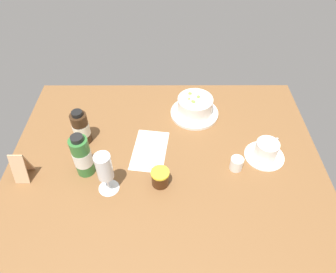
{
  "coord_description": "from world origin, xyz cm",
  "views": [
    {
      "loc": [
        -0.72,
        70.26,
        83.26
      ],
      "look_at": [
        -0.85,
        -3.81,
        6.29
      ],
      "focal_mm": 32.65,
      "sensor_mm": 36.0,
      "label": 1
    }
  ],
  "objects_px": {
    "creamer_jug": "(237,164)",
    "sauce_bottle_green": "(82,156)",
    "jam_jar": "(160,178)",
    "porridge_bowl": "(195,107)",
    "sauce_bottle_brown": "(81,128)",
    "menu_card": "(21,166)",
    "cutlery_setting": "(150,151)",
    "wine_glass": "(104,169)",
    "coffee_cup": "(266,151)"
  },
  "relations": [
    {
      "from": "porridge_bowl",
      "to": "wine_glass",
      "type": "xyz_separation_m",
      "value": [
        0.3,
        0.36,
        0.06
      ]
    },
    {
      "from": "jam_jar",
      "to": "porridge_bowl",
      "type": "bearing_deg",
      "value": -111.38
    },
    {
      "from": "cutlery_setting",
      "to": "sauce_bottle_brown",
      "type": "bearing_deg",
      "value": -12.66
    },
    {
      "from": "wine_glass",
      "to": "porridge_bowl",
      "type": "bearing_deg",
      "value": -129.83
    },
    {
      "from": "creamer_jug",
      "to": "porridge_bowl",
      "type": "bearing_deg",
      "value": -65.67
    },
    {
      "from": "menu_card",
      "to": "sauce_bottle_brown",
      "type": "bearing_deg",
      "value": -135.43
    },
    {
      "from": "coffee_cup",
      "to": "sauce_bottle_brown",
      "type": "bearing_deg",
      "value": -6.98
    },
    {
      "from": "sauce_bottle_green",
      "to": "menu_card",
      "type": "distance_m",
      "value": 0.2
    },
    {
      "from": "jam_jar",
      "to": "sauce_bottle_brown",
      "type": "relative_size",
      "value": 0.42
    },
    {
      "from": "menu_card",
      "to": "cutlery_setting",
      "type": "bearing_deg",
      "value": -165.18
    },
    {
      "from": "porridge_bowl",
      "to": "sauce_bottle_brown",
      "type": "relative_size",
      "value": 1.35
    },
    {
      "from": "porridge_bowl",
      "to": "sauce_bottle_green",
      "type": "xyz_separation_m",
      "value": [
        0.39,
        0.29,
        0.04
      ]
    },
    {
      "from": "creamer_jug",
      "to": "sauce_bottle_green",
      "type": "height_order",
      "value": "sauce_bottle_green"
    },
    {
      "from": "wine_glass",
      "to": "menu_card",
      "type": "relative_size",
      "value": 1.47
    },
    {
      "from": "sauce_bottle_green",
      "to": "cutlery_setting",
      "type": "bearing_deg",
      "value": -157.57
    },
    {
      "from": "cutlery_setting",
      "to": "sauce_bottle_green",
      "type": "height_order",
      "value": "sauce_bottle_green"
    },
    {
      "from": "cutlery_setting",
      "to": "sauce_bottle_brown",
      "type": "xyz_separation_m",
      "value": [
        0.25,
        -0.06,
        0.06
      ]
    },
    {
      "from": "jam_jar",
      "to": "menu_card",
      "type": "height_order",
      "value": "menu_card"
    },
    {
      "from": "menu_card",
      "to": "porridge_bowl",
      "type": "bearing_deg",
      "value": -152.16
    },
    {
      "from": "creamer_jug",
      "to": "sauce_bottle_brown",
      "type": "relative_size",
      "value": 0.38
    },
    {
      "from": "sauce_bottle_brown",
      "to": "menu_card",
      "type": "bearing_deg",
      "value": 44.57
    },
    {
      "from": "coffee_cup",
      "to": "sauce_bottle_brown",
      "type": "distance_m",
      "value": 0.66
    },
    {
      "from": "sauce_bottle_brown",
      "to": "menu_card",
      "type": "xyz_separation_m",
      "value": [
        0.17,
        0.16,
        -0.01
      ]
    },
    {
      "from": "porridge_bowl",
      "to": "jam_jar",
      "type": "relative_size",
      "value": 3.22
    },
    {
      "from": "coffee_cup",
      "to": "sauce_bottle_green",
      "type": "height_order",
      "value": "sauce_bottle_green"
    },
    {
      "from": "porridge_bowl",
      "to": "sauce_bottle_brown",
      "type": "bearing_deg",
      "value": 19.12
    },
    {
      "from": "creamer_jug",
      "to": "sauce_bottle_brown",
      "type": "bearing_deg",
      "value": -13.61
    },
    {
      "from": "cutlery_setting",
      "to": "creamer_jug",
      "type": "bearing_deg",
      "value": 165.62
    },
    {
      "from": "porridge_bowl",
      "to": "cutlery_setting",
      "type": "distance_m",
      "value": 0.27
    },
    {
      "from": "porridge_bowl",
      "to": "sauce_bottle_green",
      "type": "height_order",
      "value": "sauce_bottle_green"
    },
    {
      "from": "sauce_bottle_green",
      "to": "menu_card",
      "type": "height_order",
      "value": "sauce_bottle_green"
    },
    {
      "from": "jam_jar",
      "to": "cutlery_setting",
      "type": "bearing_deg",
      "value": -73.51
    },
    {
      "from": "jam_jar",
      "to": "sauce_bottle_brown",
      "type": "bearing_deg",
      "value": -34.12
    },
    {
      "from": "creamer_jug",
      "to": "jam_jar",
      "type": "distance_m",
      "value": 0.27
    },
    {
      "from": "porridge_bowl",
      "to": "menu_card",
      "type": "bearing_deg",
      "value": 27.84
    },
    {
      "from": "sauce_bottle_green",
      "to": "sauce_bottle_brown",
      "type": "xyz_separation_m",
      "value": [
        0.03,
        -0.14,
        -0.01
      ]
    },
    {
      "from": "creamer_jug",
      "to": "menu_card",
      "type": "height_order",
      "value": "menu_card"
    },
    {
      "from": "porridge_bowl",
      "to": "wine_glass",
      "type": "distance_m",
      "value": 0.47
    },
    {
      "from": "wine_glass",
      "to": "sauce_bottle_brown",
      "type": "distance_m",
      "value": 0.25
    },
    {
      "from": "sauce_bottle_brown",
      "to": "coffee_cup",
      "type": "bearing_deg",
      "value": 173.02
    },
    {
      "from": "wine_glass",
      "to": "sauce_bottle_brown",
      "type": "height_order",
      "value": "wine_glass"
    },
    {
      "from": "cutlery_setting",
      "to": "sauce_bottle_green",
      "type": "relative_size",
      "value": 1.25
    },
    {
      "from": "creamer_jug",
      "to": "sauce_bottle_green",
      "type": "xyz_separation_m",
      "value": [
        0.51,
        0.01,
        0.05
      ]
    },
    {
      "from": "sauce_bottle_green",
      "to": "wine_glass",
      "type": "bearing_deg",
      "value": 140.31
    },
    {
      "from": "wine_glass",
      "to": "menu_card",
      "type": "bearing_deg",
      "value": -9.8
    },
    {
      "from": "coffee_cup",
      "to": "cutlery_setting",
      "type": "bearing_deg",
      "value": -3.5
    },
    {
      "from": "wine_glass",
      "to": "sauce_bottle_green",
      "type": "xyz_separation_m",
      "value": [
        0.09,
        -0.07,
        -0.02
      ]
    },
    {
      "from": "menu_card",
      "to": "coffee_cup",
      "type": "bearing_deg",
      "value": -174.16
    },
    {
      "from": "cutlery_setting",
      "to": "jam_jar",
      "type": "xyz_separation_m",
      "value": [
        -0.04,
        0.14,
        0.03
      ]
    },
    {
      "from": "cutlery_setting",
      "to": "menu_card",
      "type": "height_order",
      "value": "menu_card"
    }
  ]
}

